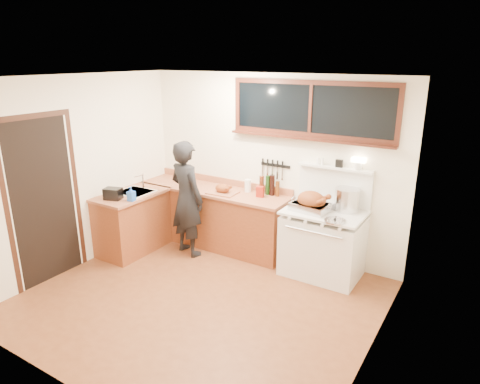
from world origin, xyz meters
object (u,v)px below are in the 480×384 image
Objects in this scene: cutting_board at (223,190)px; roast_turkey at (311,203)px; vintage_stove at (323,241)px; man at (187,199)px.

cutting_board is 1.38m from roast_turkey.
cutting_board is 0.81× the size of roast_turkey.
vintage_stove is 3.66× the size of cutting_board.
vintage_stove is 2.02m from man.
man is (-1.93, -0.43, 0.38)m from vintage_stove.
cutting_board is at bearing 179.94° from roast_turkey.
man is 3.19× the size of roast_turkey.
cutting_board is at bearing -177.07° from vintage_stove.
roast_turkey is at bearing 11.21° from man.
vintage_stove is at bearing 12.58° from man.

